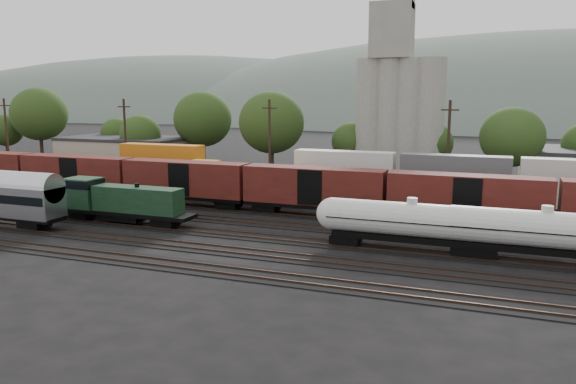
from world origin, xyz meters
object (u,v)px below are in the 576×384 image
(orange_locomotive, at_px, (236,180))
(tank_car_a, at_px, (411,222))
(green_locomotive, at_px, (115,200))
(grain_silo, at_px, (398,104))

(orange_locomotive, bearing_deg, tank_car_a, -33.10)
(green_locomotive, bearing_deg, tank_car_a, 0.00)
(green_locomotive, relative_size, orange_locomotive, 0.88)
(green_locomotive, xyz_separation_m, orange_locomotive, (6.08, 15.00, 0.16))
(green_locomotive, bearing_deg, grain_silo, 63.12)
(orange_locomotive, relative_size, grain_silo, 0.61)
(tank_car_a, height_order, orange_locomotive, orange_locomotive)
(green_locomotive, distance_m, grain_silo, 46.82)
(tank_car_a, relative_size, orange_locomotive, 0.91)
(tank_car_a, relative_size, grain_silo, 0.55)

